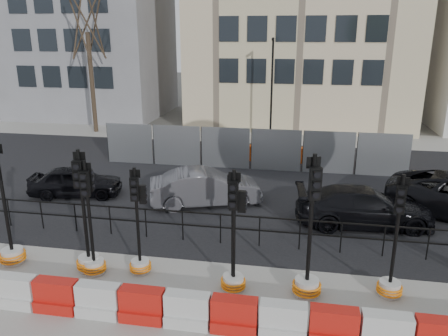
% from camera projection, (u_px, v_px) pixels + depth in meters
% --- Properties ---
extents(ground, '(120.00, 120.00, 0.00)m').
position_uv_depth(ground, '(213.00, 263.00, 12.40)').
color(ground, '#51514C').
rests_on(ground, ground).
extents(sidewalk_near, '(40.00, 6.00, 0.02)m').
position_uv_depth(sidewalk_near, '(186.00, 330.00, 9.58)').
color(sidewalk_near, gray).
rests_on(sidewalk_near, ground).
extents(road, '(40.00, 14.00, 0.03)m').
position_uv_depth(road, '(245.00, 183.00, 18.98)').
color(road, black).
rests_on(road, ground).
extents(sidewalk_far, '(40.00, 4.00, 0.02)m').
position_uv_depth(sidewalk_far, '(263.00, 136.00, 27.44)').
color(sidewalk_far, gray).
rests_on(sidewalk_far, ground).
extents(building_grey, '(11.00, 9.06, 14.00)m').
position_uv_depth(building_grey, '(90.00, 22.00, 33.33)').
color(building_grey, gray).
rests_on(building_grey, ground).
extents(kerb_railing, '(18.00, 0.04, 1.00)m').
position_uv_depth(kerb_railing, '(220.00, 223.00, 13.33)').
color(kerb_railing, black).
rests_on(kerb_railing, ground).
extents(heras_fencing, '(14.33, 1.72, 2.00)m').
position_uv_depth(heras_fencing, '(264.00, 152.00, 21.39)').
color(heras_fencing, gray).
rests_on(heras_fencing, ground).
extents(lamp_post_far, '(0.12, 0.56, 6.00)m').
position_uv_depth(lamp_post_far, '(272.00, 87.00, 25.45)').
color(lamp_post_far, black).
rests_on(lamp_post_far, ground).
extents(tree_bare_far, '(2.00, 2.00, 9.00)m').
position_uv_depth(tree_bare_far, '(87.00, 26.00, 26.83)').
color(tree_bare_far, '#473828').
rests_on(tree_bare_far, ground).
extents(barrier_row, '(15.70, 0.50, 0.80)m').
position_uv_depth(barrier_row, '(188.00, 311.00, 9.66)').
color(barrier_row, red).
rests_on(barrier_row, ground).
extents(traffic_signal_a, '(0.70, 0.70, 3.58)m').
position_uv_depth(traffic_signal_a, '(10.00, 240.00, 12.17)').
color(traffic_signal_a, '#B8B8B4').
rests_on(traffic_signal_a, ground).
extents(traffic_signal_b, '(0.68, 0.68, 3.44)m').
position_uv_depth(traffic_signal_b, '(87.00, 243.00, 11.79)').
color(traffic_signal_b, '#B8B8B4').
rests_on(traffic_signal_b, ground).
extents(traffic_signal_c, '(0.63, 0.63, 3.20)m').
position_uv_depth(traffic_signal_c, '(93.00, 251.00, 11.67)').
color(traffic_signal_c, '#B8B8B4').
rests_on(traffic_signal_c, ground).
extents(traffic_signal_d, '(0.59, 0.59, 3.00)m').
position_uv_depth(traffic_signal_d, '(140.00, 249.00, 11.70)').
color(traffic_signal_d, '#B8B8B4').
rests_on(traffic_signal_d, ground).
extents(traffic_signal_e, '(0.62, 0.62, 3.13)m').
position_uv_depth(traffic_signal_e, '(233.00, 266.00, 10.95)').
color(traffic_signal_e, '#B8B8B4').
rests_on(traffic_signal_e, ground).
extents(traffic_signal_f, '(0.63, 0.63, 3.20)m').
position_uv_depth(traffic_signal_f, '(234.00, 263.00, 10.86)').
color(traffic_signal_f, '#B8B8B4').
rests_on(traffic_signal_f, ground).
extents(traffic_signal_g, '(0.72, 0.72, 3.65)m').
position_uv_depth(traffic_signal_g, '(308.00, 268.00, 10.65)').
color(traffic_signal_g, '#B8B8B4').
rests_on(traffic_signal_g, ground).
extents(traffic_signal_h, '(0.62, 0.62, 3.17)m').
position_uv_depth(traffic_signal_h, '(391.00, 272.00, 10.67)').
color(traffic_signal_h, '#B8B8B4').
rests_on(traffic_signal_h, ground).
extents(car_a, '(2.79, 4.12, 1.22)m').
position_uv_depth(car_a, '(76.00, 181.00, 17.32)').
color(car_a, black).
rests_on(car_a, ground).
extents(car_b, '(4.05, 5.05, 1.37)m').
position_uv_depth(car_b, '(205.00, 187.00, 16.43)').
color(car_b, '#515056').
rests_on(car_b, ground).
extents(car_c, '(2.78, 4.94, 1.32)m').
position_uv_depth(car_c, '(364.00, 207.00, 14.66)').
color(car_c, black).
rests_on(car_c, ground).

